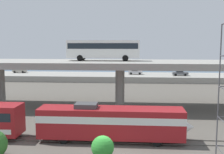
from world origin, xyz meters
TOP-DOWN VIEW (x-y plane):
  - rail_strip_near at (0.00, 3.27)m, footprint 110.00×0.12m
  - rail_strip_far at (0.00, 4.73)m, footprint 110.00×0.12m
  - train_locomotive at (0.56, 4.00)m, footprint 16.84×3.04m
  - highway_overpass at (0.00, 20.00)m, footprint 96.00×10.81m
  - transit_bus_on_overpass at (-2.86, 20.99)m, footprint 12.00×2.68m
  - pier_parking_lot at (0.00, 55.00)m, footprint 78.36×13.10m
  - parked_car_0 at (2.77, 55.24)m, footprint 4.03×1.88m
  - parked_car_2 at (15.16, 52.99)m, footprint 4.27×1.98m
  - parked_car_3 at (-32.38, 57.11)m, footprint 4.16×1.92m
  - harbor_water at (0.00, 78.00)m, footprint 140.00×36.00m
  - shrub_right at (-0.62, -0.69)m, footprint 2.14×2.14m

SIDE VIEW (x-z plane):
  - harbor_water at x=0.00m, z-range 0.00..0.01m
  - rail_strip_near at x=0.00m, z-range 0.00..0.12m
  - rail_strip_far at x=0.00m, z-range 0.00..0.12m
  - pier_parking_lot at x=0.00m, z-range 0.00..1.64m
  - shrub_right at x=-0.62m, z-range 0.00..2.14m
  - train_locomotive at x=0.56m, z-range 0.10..4.28m
  - parked_car_0 at x=2.77m, z-range 1.66..3.16m
  - parked_car_3 at x=-32.38m, z-range 1.66..3.16m
  - parked_car_2 at x=15.16m, z-range 1.66..3.16m
  - highway_overpass at x=0.00m, z-range 3.10..10.84m
  - transit_bus_on_overpass at x=-2.86m, z-range 8.10..11.50m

